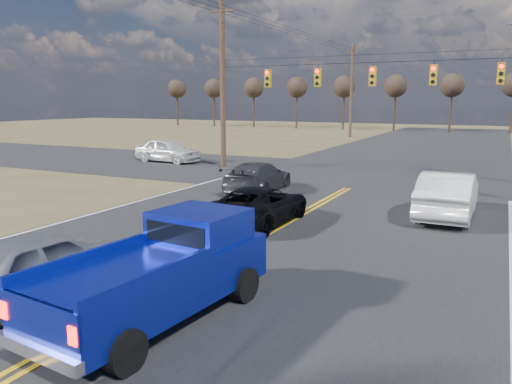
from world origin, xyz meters
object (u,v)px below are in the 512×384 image
at_px(pickup_truck, 163,272).
at_px(dgrey_car_queue, 258,177).
at_px(silver_suv, 41,264).
at_px(black_suv, 259,205).
at_px(cross_car_west, 168,150).
at_px(white_car_queue, 448,194).

xyz_separation_m(pickup_truck, dgrey_car_queue, (-4.30, 12.81, -0.24)).
height_order(silver_suv, dgrey_car_queue, silver_suv).
xyz_separation_m(silver_suv, black_suv, (1.23, 7.80, -0.11)).
bearing_deg(silver_suv, cross_car_west, -57.07).
bearing_deg(pickup_truck, white_car_queue, 76.28).
bearing_deg(pickup_truck, cross_car_west, 131.69).
distance_m(pickup_truck, cross_car_west, 24.49).
height_order(dgrey_car_queue, cross_car_west, cross_car_west).
height_order(pickup_truck, black_suv, pickup_truck).
height_order(pickup_truck, cross_car_west, pickup_truck).
bearing_deg(cross_car_west, dgrey_car_queue, -119.64).
distance_m(pickup_truck, dgrey_car_queue, 13.51).
height_order(white_car_queue, cross_car_west, white_car_queue).
distance_m(dgrey_car_queue, cross_car_west, 12.30).
bearing_deg(cross_car_west, silver_suv, -145.15).
bearing_deg(white_car_queue, black_suv, 34.37).
relative_size(silver_suv, white_car_queue, 0.88).
height_order(silver_suv, black_suv, silver_suv).
xyz_separation_m(black_suv, white_car_queue, (5.56, 3.77, 0.18)).
distance_m(white_car_queue, dgrey_car_queue, 8.39).
xyz_separation_m(black_suv, dgrey_car_queue, (-2.68, 5.35, 0.03)).
xyz_separation_m(white_car_queue, cross_car_west, (-18.37, 8.56, -0.02)).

